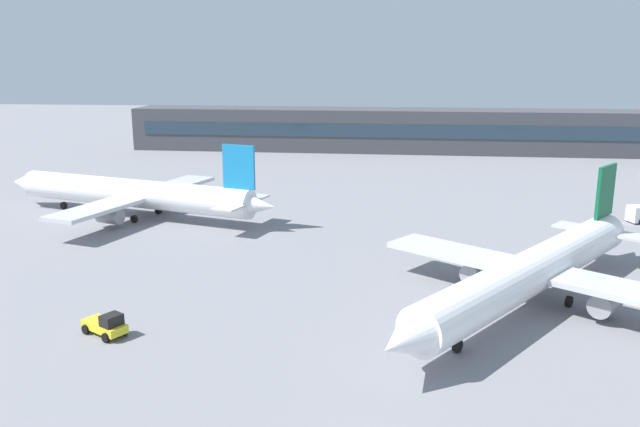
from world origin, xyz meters
The scene contains 5 objects.
ground_plane centered at (0.00, 40.00, 0.00)m, with size 400.00×400.00×0.00m, color gray.
terminal_building centered at (0.00, 112.16, 4.50)m, with size 113.09×12.13×9.00m.
airplane_near centered at (12.03, 22.63, 2.96)m, with size 26.02×33.59×9.70m.
airplane_mid centered at (-31.99, 47.71, 3.02)m, with size 39.35×27.98×9.92m.
baggage_tug_yellow centered at (-19.34, 13.12, 0.80)m, with size 3.87×3.11×1.75m.
Camera 1 is at (1.26, -27.72, 19.45)m, focal length 36.08 mm.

